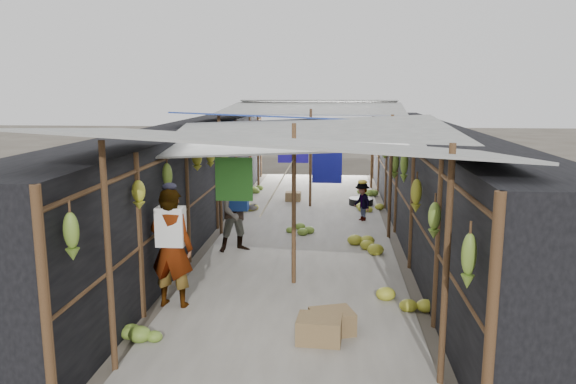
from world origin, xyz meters
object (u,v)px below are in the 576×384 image
(crate_near, at_px, (319,330))
(vendor_seated, at_px, (362,202))
(vendor_elderly, at_px, (172,248))
(shopper_blue, at_px, (238,212))
(black_basin, at_px, (361,202))

(crate_near, distance_m, vendor_seated, 6.63)
(vendor_elderly, bearing_deg, vendor_seated, -108.54)
(crate_near, height_order, vendor_elderly, vendor_elderly)
(shopper_blue, bearing_deg, black_basin, 35.97)
(shopper_blue, bearing_deg, vendor_seated, 22.73)
(shopper_blue, bearing_deg, crate_near, -91.06)
(black_basin, relative_size, shopper_blue, 0.42)
(crate_near, relative_size, vendor_seated, 0.59)
(black_basin, bearing_deg, crate_near, -96.04)
(crate_near, relative_size, shopper_blue, 0.35)
(black_basin, relative_size, vendor_elderly, 0.37)
(vendor_elderly, distance_m, shopper_blue, 2.88)
(black_basin, bearing_deg, vendor_elderly, -112.32)
(shopper_blue, distance_m, vendor_seated, 3.71)
(shopper_blue, xyz_separation_m, vendor_seated, (2.51, 2.72, -0.32))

